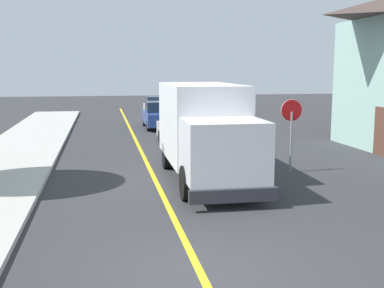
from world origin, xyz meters
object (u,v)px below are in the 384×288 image
object	(u,v)px
parked_car_mid	(159,116)
parked_car_far	(157,108)
box_truck	(205,128)
stop_sign	(291,121)
parked_car_near	(181,130)

from	to	relation	value
parked_car_mid	parked_car_far	xyz separation A→B (m)	(0.57, 5.81, 0.00)
box_truck	stop_sign	world-z (taller)	box_truck
parked_car_mid	parked_car_far	world-z (taller)	same
box_truck	parked_car_mid	world-z (taller)	box_truck
parked_car_mid	parked_car_far	bearing A→B (deg)	84.42
parked_car_far	stop_sign	bearing A→B (deg)	-82.58
parked_car_far	box_truck	bearing A→B (deg)	-91.97
parked_car_near	stop_sign	bearing A→B (deg)	-66.46
parked_car_near	stop_sign	world-z (taller)	stop_sign
parked_car_near	parked_car_far	distance (m)	13.16
parked_car_mid	stop_sign	world-z (taller)	stop_sign
parked_car_mid	stop_sign	xyz separation A→B (m)	(3.15, -14.05, 1.06)
parked_car_near	parked_car_mid	world-z (taller)	same
box_truck	parked_car_mid	xyz separation A→B (m)	(0.13, 14.58, -0.97)
box_truck	parked_car_far	bearing A→B (deg)	88.03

